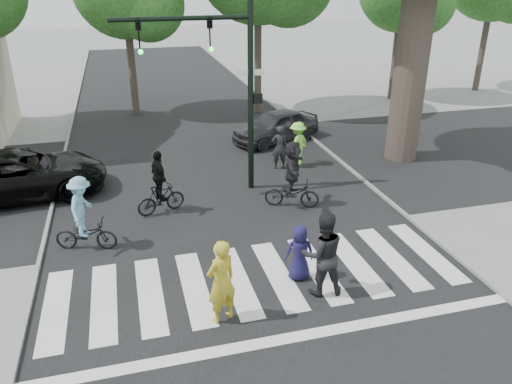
# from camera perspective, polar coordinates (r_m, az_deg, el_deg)

# --- Properties ---
(ground) EXTENTS (120.00, 120.00, 0.00)m
(ground) POSITION_cam_1_polar(r_m,az_deg,el_deg) (11.15, 1.61, -12.55)
(ground) COLOR gray
(ground) RESTS_ON ground
(road_stem) EXTENTS (10.00, 70.00, 0.01)m
(road_stem) POSITION_cam_1_polar(r_m,az_deg,el_deg) (15.32, -3.78, -1.68)
(road_stem) COLOR black
(road_stem) RESTS_ON ground
(road_cross) EXTENTS (70.00, 10.00, 0.01)m
(road_cross) POSITION_cam_1_polar(r_m,az_deg,el_deg) (18.02, -5.73, 2.33)
(road_cross) COLOR black
(road_cross) RESTS_ON ground
(curb_left) EXTENTS (0.10, 70.00, 0.10)m
(curb_left) POSITION_cam_1_polar(r_m,az_deg,el_deg) (15.26, -22.72, -3.57)
(curb_left) COLOR gray
(curb_left) RESTS_ON ground
(curb_right) EXTENTS (0.10, 70.00, 0.10)m
(curb_right) POSITION_cam_1_polar(r_m,az_deg,el_deg) (16.92, 13.20, 0.46)
(curb_right) COLOR gray
(curb_right) RESTS_ON ground
(crosswalk) EXTENTS (10.00, 3.85, 0.01)m
(crosswalk) POSITION_cam_1_polar(r_m,az_deg,el_deg) (11.66, 0.66, -10.65)
(crosswalk) COLOR silver
(crosswalk) RESTS_ON ground
(traffic_signal) EXTENTS (4.45, 0.29, 6.00)m
(traffic_signal) POSITION_cam_1_polar(r_m,az_deg,el_deg) (15.29, -3.79, 13.68)
(traffic_signal) COLOR black
(traffic_signal) RESTS_ON ground
(pedestrian_woman) EXTENTS (0.80, 0.69, 1.86)m
(pedestrian_woman) POSITION_cam_1_polar(r_m,az_deg,el_deg) (10.17, -4.00, -10.20)
(pedestrian_woman) COLOR gold
(pedestrian_woman) RESTS_ON ground
(pedestrian_child) EXTENTS (0.73, 0.53, 1.37)m
(pedestrian_child) POSITION_cam_1_polar(r_m,az_deg,el_deg) (11.61, 5.00, -6.93)
(pedestrian_child) COLOR #191640
(pedestrian_child) RESTS_ON ground
(pedestrian_adult) EXTENTS (1.04, 0.85, 1.97)m
(pedestrian_adult) POSITION_cam_1_polar(r_m,az_deg,el_deg) (11.03, 7.64, -7.06)
(pedestrian_adult) COLOR black
(pedestrian_adult) RESTS_ON ground
(cyclist_left) EXTENTS (1.67, 1.15, 2.01)m
(cyclist_left) POSITION_cam_1_polar(r_m,az_deg,el_deg) (13.39, -19.11, -2.91)
(cyclist_left) COLOR black
(cyclist_left) RESTS_ON ground
(cyclist_mid) EXTENTS (1.54, 0.97, 1.94)m
(cyclist_mid) POSITION_cam_1_polar(r_m,az_deg,el_deg) (14.88, -10.92, 0.45)
(cyclist_mid) COLOR black
(cyclist_mid) RESTS_ON ground
(cyclist_right) EXTENTS (1.75, 1.61, 2.10)m
(cyclist_right) POSITION_cam_1_polar(r_m,az_deg,el_deg) (14.98, 4.17, 1.59)
(cyclist_right) COLOR black
(cyclist_right) RESTS_ON ground
(car_suv) EXTENTS (5.68, 3.13, 1.51)m
(car_suv) POSITION_cam_1_polar(r_m,az_deg,el_deg) (17.37, -25.67, 1.77)
(car_suv) COLOR black
(car_suv) RESTS_ON ground
(car_grey) EXTENTS (4.19, 2.95, 1.32)m
(car_grey) POSITION_cam_1_polar(r_m,az_deg,el_deg) (21.04, 2.31, 7.53)
(car_grey) COLOR #302F34
(car_grey) RESTS_ON ground
(bystander_hivis) EXTENTS (1.22, 1.08, 1.64)m
(bystander_hivis) POSITION_cam_1_polar(r_m,az_deg,el_deg) (18.38, 4.78, 5.51)
(bystander_hivis) COLOR #89F848
(bystander_hivis) RESTS_ON ground
(bystander_dark) EXTENTS (0.63, 0.45, 1.61)m
(bystander_dark) POSITION_cam_1_polar(r_m,az_deg,el_deg) (18.00, 2.71, 5.11)
(bystander_dark) COLOR black
(bystander_dark) RESTS_ON ground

